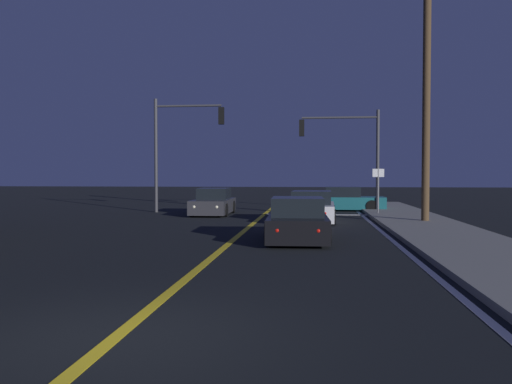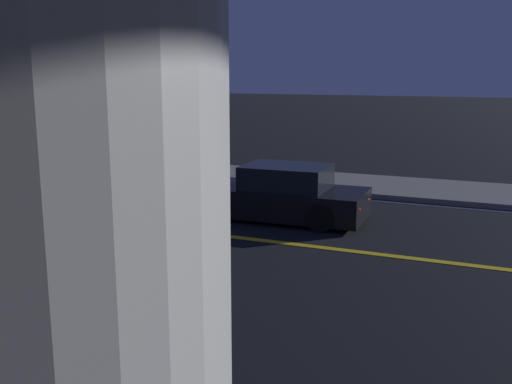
% 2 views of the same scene
% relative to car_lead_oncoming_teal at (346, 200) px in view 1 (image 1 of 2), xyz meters
% --- Properties ---
extents(ground_plane, '(160.00, 160.00, 0.00)m').
position_rel_car_lead_oncoming_teal_xyz_m(ground_plane, '(-4.33, -24.01, -0.58)').
color(ground_plane, black).
extents(sidewalk_right, '(3.20, 40.00, 0.15)m').
position_rel_car_lead_oncoming_teal_xyz_m(sidewalk_right, '(2.41, -12.90, -0.51)').
color(sidewalk_right, slate).
rests_on(sidewalk_right, ground).
extents(lane_line_center, '(0.20, 37.78, 0.01)m').
position_rel_car_lead_oncoming_teal_xyz_m(lane_line_center, '(-4.33, -12.90, -0.58)').
color(lane_line_center, gold).
rests_on(lane_line_center, ground).
extents(lane_line_edge_right, '(0.16, 37.78, 0.01)m').
position_rel_car_lead_oncoming_teal_xyz_m(lane_line_edge_right, '(0.56, -12.90, -0.58)').
color(lane_line_edge_right, silver).
rests_on(lane_line_edge_right, ground).
extents(stop_bar, '(5.15, 0.50, 0.01)m').
position_rel_car_lead_oncoming_teal_xyz_m(stop_bar, '(-1.76, -3.29, -0.58)').
color(stop_bar, silver).
rests_on(stop_bar, ground).
extents(car_lead_oncoming_teal, '(4.24, 2.02, 1.34)m').
position_rel_car_lead_oncoming_teal_xyz_m(car_lead_oncoming_teal, '(0.00, 0.00, 0.00)').
color(car_lead_oncoming_teal, '#195960').
rests_on(car_lead_oncoming_teal, ground).
extents(car_parked_curb_black, '(2.00, 4.47, 1.34)m').
position_rel_car_lead_oncoming_teal_xyz_m(car_parked_curb_black, '(-2.35, -13.87, 0.00)').
color(car_parked_curb_black, black).
rests_on(car_parked_curb_black, ground).
extents(car_mid_block_white, '(2.09, 4.40, 1.34)m').
position_rel_car_lead_oncoming_teal_xyz_m(car_mid_block_white, '(-1.92, -7.34, 0.00)').
color(car_mid_block_white, silver).
rests_on(car_mid_block_white, ground).
extents(car_distant_tail_charcoal, '(1.88, 4.41, 1.34)m').
position_rel_car_lead_oncoming_teal_xyz_m(car_distant_tail_charcoal, '(-6.90, -3.67, -0.00)').
color(car_distant_tail_charcoal, '#2D2D33').
rests_on(car_distant_tail_charcoal, ground).
extents(traffic_signal_near_right, '(4.34, 0.28, 5.53)m').
position_rel_car_lead_oncoming_teal_xyz_m(traffic_signal_near_right, '(0.02, -0.99, 3.14)').
color(traffic_signal_near_right, '#38383D').
rests_on(traffic_signal_near_right, ground).
extents(traffic_signal_far_left, '(3.80, 0.28, 6.10)m').
position_rel_car_lead_oncoming_teal_xyz_m(traffic_signal_far_left, '(-8.98, -2.39, 3.47)').
color(traffic_signal_far_left, '#38383D').
rests_on(traffic_signal_far_left, ground).
extents(utility_pole_right, '(1.49, 0.32, 11.11)m').
position_rel_car_lead_oncoming_teal_xyz_m(utility_pole_right, '(2.71, -7.96, 5.13)').
color(utility_pole_right, '#4C3823').
rests_on(utility_pole_right, ground).
extents(street_sign_corner, '(0.56, 0.06, 2.36)m').
position_rel_car_lead_oncoming_teal_xyz_m(street_sign_corner, '(1.31, -3.79, 1.01)').
color(street_sign_corner, slate).
rests_on(street_sign_corner, ground).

